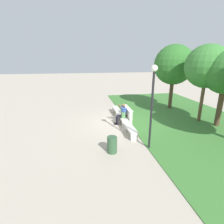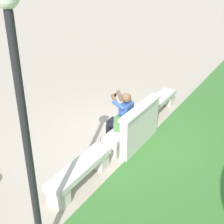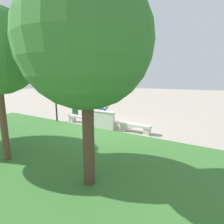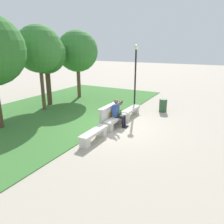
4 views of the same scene
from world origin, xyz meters
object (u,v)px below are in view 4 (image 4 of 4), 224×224
(person_photographer, at_px, (118,111))
(tree_left_background, at_px, (77,51))
(trash_bin, at_px, (163,105))
(bench_main, at_px, (94,134))
(bench_near, at_px, (115,121))
(tree_right_background, at_px, (46,54))
(tree_far_back, at_px, (39,49))
(lamp_post, at_px, (136,68))
(backpack, at_px, (119,113))
(bench_mid, at_px, (131,111))

(person_photographer, height_order, tree_left_background, tree_left_background)
(person_photographer, height_order, trash_bin, person_photographer)
(bench_main, distance_m, trash_bin, 5.57)
(bench_near, height_order, person_photographer, person_photographer)
(bench_near, relative_size, tree_right_background, 0.37)
(bench_near, distance_m, tree_far_back, 6.09)
(person_photographer, bearing_deg, tree_left_background, 52.48)
(tree_right_background, xyz_separation_m, lamp_post, (1.91, -5.18, -0.74))
(trash_bin, bearing_deg, lamp_post, 92.51)
(bench_near, xyz_separation_m, tree_left_background, (4.23, 5.25, 3.05))
(tree_far_back, distance_m, lamp_post, 5.61)
(tree_far_back, bearing_deg, trash_bin, -65.04)
(bench_near, distance_m, tree_right_background, 6.54)
(backpack, xyz_separation_m, tree_left_background, (3.95, 5.28, 2.71))
(trash_bin, relative_size, lamp_post, 0.20)
(bench_near, relative_size, person_photographer, 1.25)
(bench_near, bearing_deg, bench_mid, 0.00)
(bench_near, height_order, tree_left_background, tree_left_background)
(bench_mid, height_order, tree_far_back, tree_far_back)
(bench_mid, height_order, lamp_post, lamp_post)
(backpack, bearing_deg, trash_bin, -21.54)
(bench_mid, distance_m, person_photographer, 1.79)
(person_photographer, xyz_separation_m, trash_bin, (3.40, -1.23, -0.36))
(bench_mid, xyz_separation_m, backpack, (-1.59, -0.03, 0.33))
(bench_mid, xyz_separation_m, lamp_post, (1.59, 0.46, 2.19))
(bench_mid, relative_size, backpack, 3.86)
(person_photographer, bearing_deg, backpack, 20.02)
(bench_mid, relative_size, person_photographer, 1.25)
(bench_main, bearing_deg, trash_bin, -13.63)
(person_photographer, distance_m, lamp_post, 3.79)
(person_photographer, xyz_separation_m, backpack, (0.14, 0.05, -0.11))
(person_photographer, distance_m, trash_bin, 3.63)
(backpack, relative_size, tree_right_background, 0.10)
(backpack, xyz_separation_m, tree_right_background, (1.26, 5.66, 2.60))
(trash_bin, bearing_deg, tree_right_background, 106.00)
(lamp_post, bearing_deg, tree_right_background, 110.29)
(person_photographer, xyz_separation_m, lamp_post, (3.32, 0.54, 1.74))
(tree_far_back, bearing_deg, tree_left_background, 1.83)
(trash_bin, bearing_deg, tree_left_background, 83.95)
(bench_near, bearing_deg, lamp_post, 7.56)
(backpack, relative_size, lamp_post, 0.11)
(tree_far_back, height_order, lamp_post, tree_far_back)
(bench_near, xyz_separation_m, tree_right_background, (1.54, 5.64, 2.93))
(tree_left_background, bearing_deg, lamp_post, -99.17)
(bench_mid, height_order, backpack, backpack)
(bench_main, height_order, bench_mid, same)
(backpack, bearing_deg, tree_left_background, 53.18)
(trash_bin, bearing_deg, bench_mid, 141.77)
(bench_mid, bearing_deg, person_photographer, -177.43)
(bench_main, distance_m, tree_right_background, 7.21)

